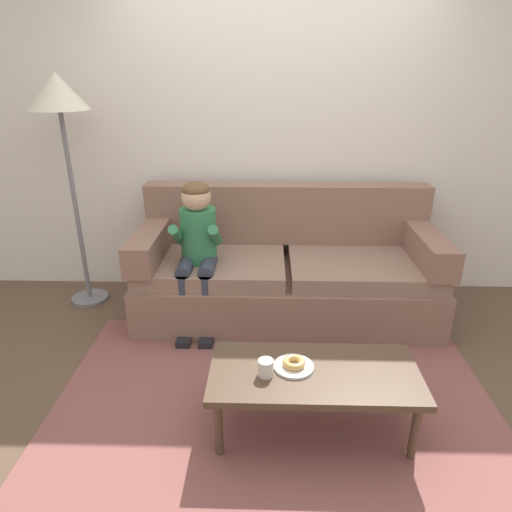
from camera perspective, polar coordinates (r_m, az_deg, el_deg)
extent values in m
plane|color=brown|center=(2.99, 2.27, -15.03)|extent=(10.00, 10.00, 0.00)
cube|color=silver|center=(3.79, 2.43, 16.18)|extent=(8.00, 0.10, 2.80)
cube|color=brown|center=(2.79, 2.32, -18.07)|extent=(2.58, 1.78, 0.01)
cube|color=#846051|center=(3.56, 3.83, -4.71)|extent=(2.27, 0.90, 0.38)
cube|color=#896A5A|center=(3.43, -5.55, -1.25)|extent=(1.09, 0.74, 0.12)
cube|color=#896A5A|center=(3.48, 13.34, -1.44)|extent=(1.09, 0.74, 0.12)
cube|color=#846051|center=(3.68, 3.87, 5.44)|extent=(2.27, 0.20, 0.48)
cube|color=#846051|center=(3.50, -13.17, 1.74)|extent=(0.20, 0.90, 0.22)
cube|color=#846051|center=(3.59, 20.77, 1.33)|extent=(0.20, 0.90, 0.22)
cube|color=#4C3828|center=(2.43, 7.42, -14.63)|extent=(1.09, 0.51, 0.04)
cylinder|color=#4C3828|center=(2.40, -4.78, -20.96)|extent=(0.04, 0.04, 0.34)
cylinder|color=#4C3828|center=(2.50, 19.50, -20.36)|extent=(0.04, 0.04, 0.34)
cylinder|color=#4C3828|center=(2.70, -3.87, -15.24)|extent=(0.04, 0.04, 0.34)
cylinder|color=#4C3828|center=(2.78, 17.16, -14.97)|extent=(0.04, 0.04, 0.34)
cylinder|color=#337A4C|center=(3.32, -7.31, 2.67)|extent=(0.26, 0.26, 0.40)
sphere|color=#DBAD89|center=(3.22, -7.62, 7.52)|extent=(0.21, 0.21, 0.21)
ellipsoid|color=brown|center=(3.20, -7.66, 8.33)|extent=(0.20, 0.20, 0.12)
cylinder|color=#333847|center=(3.27, -8.91, -1.36)|extent=(0.11, 0.30, 0.11)
cylinder|color=#333847|center=(3.24, -9.13, -6.16)|extent=(0.09, 0.09, 0.44)
cube|color=black|center=(3.32, -9.01, -10.36)|extent=(0.10, 0.20, 0.06)
cylinder|color=#337A4C|center=(3.24, -9.99, 2.62)|extent=(0.07, 0.29, 0.23)
cylinder|color=#333847|center=(3.24, -6.13, -1.40)|extent=(0.11, 0.30, 0.11)
cylinder|color=#333847|center=(3.21, -6.31, -6.24)|extent=(0.09, 0.09, 0.44)
cube|color=black|center=(3.30, -6.23, -10.47)|extent=(0.10, 0.20, 0.06)
cylinder|color=#337A4C|center=(3.19, -5.20, 2.60)|extent=(0.07, 0.29, 0.23)
cylinder|color=white|center=(2.42, 4.81, -13.81)|extent=(0.21, 0.21, 0.01)
torus|color=tan|center=(2.41, 4.83, -13.34)|extent=(0.16, 0.16, 0.04)
cylinder|color=silver|center=(2.34, 1.25, -14.02)|extent=(0.08, 0.08, 0.09)
cube|color=blue|center=(3.09, 12.11, -13.61)|extent=(0.16, 0.09, 0.05)
cylinder|color=blue|center=(3.07, 10.50, -13.66)|extent=(0.06, 0.06, 0.05)
cylinder|color=blue|center=(3.10, 13.69, -13.55)|extent=(0.06, 0.06, 0.05)
cylinder|color=slate|center=(4.11, -20.32, -5.03)|extent=(0.30, 0.30, 0.03)
cylinder|color=slate|center=(3.82, -21.93, 5.69)|extent=(0.04, 0.04, 1.57)
cone|color=beige|center=(3.69, -23.97, 18.63)|extent=(0.43, 0.43, 0.26)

